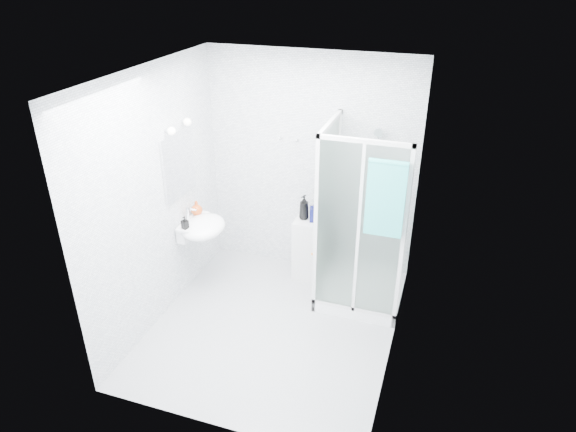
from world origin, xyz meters
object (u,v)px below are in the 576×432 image
(shampoo_bottle_a, at_px, (304,207))
(soap_dispenser_orange, at_px, (197,208))
(shampoo_bottle_b, at_px, (315,211))
(hand_towel, at_px, (386,197))
(soap_dispenser_black, at_px, (185,223))
(storage_cabinet, at_px, (308,249))
(wall_basin, at_px, (201,227))
(shower_enclosure, at_px, (354,265))

(shampoo_bottle_a, relative_size, soap_dispenser_orange, 1.78)
(shampoo_bottle_b, xyz_separation_m, soap_dispenser_orange, (-1.23, -0.48, 0.07))
(shampoo_bottle_a, bearing_deg, hand_towel, -35.97)
(soap_dispenser_black, bearing_deg, shampoo_bottle_b, 34.15)
(shampoo_bottle_b, distance_m, soap_dispenser_orange, 1.32)
(soap_dispenser_black, bearing_deg, storage_cabinet, 35.21)
(storage_cabinet, bearing_deg, wall_basin, -148.98)
(shower_enclosure, distance_m, soap_dispenser_black, 1.88)
(shower_enclosure, distance_m, soap_dispenser_orange, 1.85)
(shower_enclosure, relative_size, soap_dispenser_orange, 12.14)
(wall_basin, relative_size, storage_cabinet, 0.75)
(wall_basin, bearing_deg, soap_dispenser_black, -113.94)
(storage_cabinet, height_order, shampoo_bottle_b, shampoo_bottle_b)
(soap_dispenser_orange, bearing_deg, storage_cabinet, 21.93)
(wall_basin, xyz_separation_m, soap_dispenser_black, (-0.08, -0.19, 0.14))
(shower_enclosure, bearing_deg, storage_cabinet, 154.29)
(hand_towel, relative_size, soap_dispenser_black, 5.48)
(shampoo_bottle_a, relative_size, shampoo_bottle_b, 1.19)
(shampoo_bottle_a, height_order, soap_dispenser_black, shampoo_bottle_a)
(storage_cabinet, distance_m, hand_towel, 1.60)
(hand_towel, bearing_deg, storage_cabinet, 143.01)
(shampoo_bottle_b, xyz_separation_m, soap_dispenser_black, (-1.20, -0.81, 0.06))
(wall_basin, height_order, hand_towel, hand_towel)
(storage_cabinet, xyz_separation_m, hand_towel, (0.92, -0.69, 1.11))
(soap_dispenser_black, bearing_deg, hand_towel, 2.93)
(hand_towel, relative_size, soap_dispenser_orange, 4.59)
(shampoo_bottle_b, bearing_deg, shampoo_bottle_a, 176.12)
(storage_cabinet, height_order, soap_dispenser_black, soap_dispenser_black)
(storage_cabinet, bearing_deg, shampoo_bottle_b, 12.08)
(wall_basin, bearing_deg, shower_enclosure, 10.81)
(shampoo_bottle_b, bearing_deg, shower_enclosure, -29.34)
(wall_basin, relative_size, soap_dispenser_orange, 3.40)
(shampoo_bottle_b, bearing_deg, soap_dispenser_black, -145.85)
(shower_enclosure, relative_size, shampoo_bottle_b, 8.11)
(shampoo_bottle_a, xyz_separation_m, soap_dispenser_orange, (-1.10, -0.49, 0.05))
(shampoo_bottle_a, bearing_deg, soap_dispenser_orange, -155.98)
(soap_dispenser_orange, bearing_deg, soap_dispenser_black, -84.36)
(hand_towel, xyz_separation_m, shampoo_bottle_b, (-0.86, 0.71, -0.62))
(hand_towel, bearing_deg, shower_enclosure, 127.99)
(shower_enclosure, distance_m, hand_towel, 1.16)
(hand_towel, xyz_separation_m, soap_dispenser_orange, (-2.09, 0.22, -0.54))
(shampoo_bottle_a, distance_m, soap_dispenser_black, 1.35)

